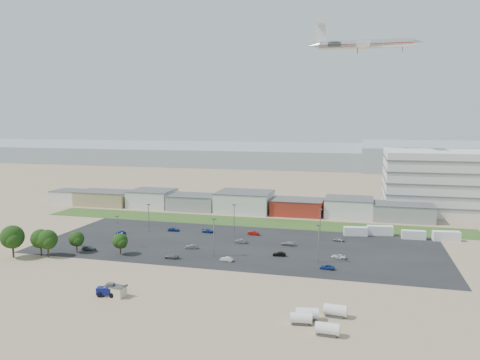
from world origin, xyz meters
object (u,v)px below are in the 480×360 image
(tree_far_left, at_px, (12,239))
(parked_car_12, at_px, (288,243))
(parked_car_0, at_px, (338,257))
(parked_car_2, at_px, (327,267))
(box_trailer_a, at_px, (355,231))
(parked_car_3, at_px, (172,256))
(parked_car_1, at_px, (279,254))
(parked_car_7, at_px, (241,241))
(parked_car_6, at_px, (208,231))
(parked_car_8, at_px, (338,239))
(parked_car_9, at_px, (174,229))
(parked_car_5, at_px, (121,232))
(airliner, at_px, (365,44))
(parked_car_10, at_px, (89,248))
(portable_shed, at_px, (115,291))
(storage_tank_nw, at_px, (307,313))
(parked_car_13, at_px, (227,259))
(telehandler, at_px, (107,290))
(parked_car_11, at_px, (254,233))
(parked_car_4, at_px, (192,247))

(tree_far_left, relative_size, parked_car_12, 2.39)
(parked_car_0, distance_m, parked_car_2, 10.38)
(box_trailer_a, relative_size, parked_car_3, 1.90)
(parked_car_3, distance_m, parked_car_12, 35.84)
(parked_car_1, xyz_separation_m, parked_car_7, (-13.87, 10.66, 0.02))
(parked_car_6, height_order, parked_car_8, parked_car_8)
(parked_car_9, bearing_deg, parked_car_3, -162.38)
(parked_car_2, height_order, parked_car_5, parked_car_2)
(airliner, relative_size, parked_car_10, 10.83)
(portable_shed, height_order, parked_car_6, portable_shed)
(box_trailer_a, height_order, parked_car_9, box_trailer_a)
(parked_car_2, bearing_deg, parked_car_7, -118.57)
(parked_car_0, bearing_deg, parked_car_7, -99.06)
(storage_tank_nw, distance_m, parked_car_13, 40.54)
(telehandler, bearing_deg, parked_car_0, 31.62)
(parked_car_8, xyz_separation_m, parked_car_12, (-14.54, -8.67, 0.01))
(portable_shed, bearing_deg, parked_car_12, 70.66)
(parked_car_6, bearing_deg, parked_car_12, -102.91)
(box_trailer_a, bearing_deg, portable_shed, -134.25)
(storage_tank_nw, distance_m, airliner, 146.20)
(parked_car_5, bearing_deg, parked_car_9, 125.40)
(parked_car_11, xyz_separation_m, parked_car_13, (-0.40, -30.00, -0.05))
(box_trailer_a, distance_m, parked_car_13, 50.02)
(parked_car_2, bearing_deg, storage_tank_nw, 3.54)
(parked_car_7, relative_size, parked_car_11, 0.99)
(storage_tank_nw, xyz_separation_m, parked_car_5, (-67.72, 51.84, -0.70))
(tree_far_left, distance_m, parked_car_5, 35.54)
(parked_car_1, relative_size, parked_car_3, 0.92)
(storage_tank_nw, distance_m, parked_car_1, 41.87)
(storage_tank_nw, height_order, parked_car_1, storage_tank_nw)
(tree_far_left, height_order, parked_car_4, tree_far_left)
(airliner, xyz_separation_m, parked_car_1, (-21.13, -88.73, -69.40))
(tree_far_left, relative_size, parked_car_6, 2.52)
(parked_car_10, bearing_deg, storage_tank_nw, -114.11)
(telehandler, height_order, airliner, airliner)
(portable_shed, height_order, parked_car_3, portable_shed)
(portable_shed, relative_size, airliner, 0.10)
(parked_car_5, height_order, parked_car_8, parked_car_8)
(storage_tank_nw, distance_m, parked_car_12, 53.16)
(telehandler, height_order, parked_car_2, telehandler)
(portable_shed, relative_size, parked_car_5, 1.35)
(parked_car_7, bearing_deg, parked_car_6, -125.26)
(parked_car_1, bearing_deg, airliner, 160.63)
(parked_car_7, height_order, parked_car_8, parked_car_7)
(storage_tank_nw, xyz_separation_m, tree_far_left, (-82.75, 19.96, 3.82))
(parked_car_12, bearing_deg, parked_car_13, -25.98)
(airliner, distance_m, parked_car_7, 110.15)
(parked_car_8, relative_size, parked_car_9, 0.90)
(tree_far_left, relative_size, parked_car_2, 2.79)
(parked_car_4, distance_m, parked_car_12, 28.94)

